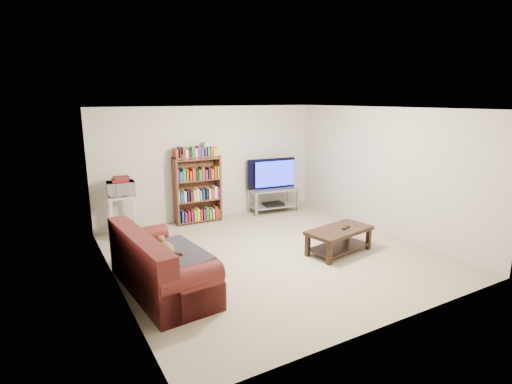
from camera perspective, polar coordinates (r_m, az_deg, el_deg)
floor at (r=6.81m, az=2.42°, el=-8.80°), size 5.00×5.00×0.00m
ceiling at (r=6.32m, az=2.63°, el=11.82°), size 5.00×5.00×0.00m
wall_back at (r=8.64m, az=-6.32°, el=4.14°), size 5.00×0.00×5.00m
wall_front at (r=4.61m, az=19.29°, el=-4.62°), size 5.00×0.00×5.00m
wall_left at (r=5.58m, az=-19.79°, el=-1.60°), size 0.00×5.00×5.00m
wall_right at (r=8.05m, az=17.81°, el=2.91°), size 0.00×5.00×5.00m
sofa at (r=5.63m, az=-13.96°, el=-10.73°), size 1.02×2.04×0.85m
blanket at (r=5.50m, az=-11.83°, el=-8.92°), size 0.92×1.11×0.18m
cat at (r=5.63m, az=-12.58°, el=-7.76°), size 0.26×0.56×0.16m
coffee_table at (r=6.90m, az=11.78°, el=-6.18°), size 1.25×0.78×0.42m
remote at (r=6.91m, az=12.73°, el=-4.99°), size 0.20×0.11×0.02m
tv_stand at (r=9.13m, az=2.49°, el=-0.63°), size 1.14×0.60×0.55m
television at (r=9.02m, az=2.52°, el=2.58°), size 1.19×0.27×0.68m
dvd_player at (r=9.17m, az=2.48°, el=-1.72°), size 0.47×0.35×0.06m
bookshelf at (r=8.40m, az=-8.35°, el=0.48°), size 0.98×0.34×1.40m
shelf_clutter at (r=8.30m, az=-7.92°, el=5.85°), size 0.72×0.23×0.28m
microwave_stand at (r=7.87m, az=-18.52°, el=-2.53°), size 0.52×0.40×0.79m
microwave at (r=7.78m, az=-18.75°, el=0.45°), size 0.51×0.37×0.27m
game_boxes at (r=7.74m, az=-18.83°, el=1.60°), size 0.31×0.27×0.05m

